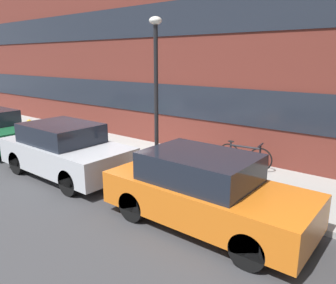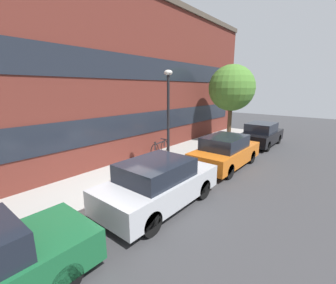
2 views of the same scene
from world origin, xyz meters
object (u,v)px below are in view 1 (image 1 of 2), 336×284
Objects in this scene: parked_car_orange at (204,191)px; lamp_post at (156,80)px; bicycle at (244,155)px; fire_hydrant at (30,129)px; parked_car_silver at (65,150)px.

lamp_post is (-2.43, 1.41, 1.98)m from parked_car_orange.
bicycle is 0.39× the size of lamp_post.
parked_car_silver is at bearing -17.82° from fire_hydrant.
parked_car_orange is 3.44m from lamp_post.
lamp_post is (2.18, 1.41, 1.97)m from parked_car_silver.
parked_car_orange reaches higher than fire_hydrant.
fire_hydrant is at bearing 179.46° from lamp_post.
fire_hydrant is at bearing 170.91° from parked_car_orange.
parked_car_silver reaches higher than parked_car_orange.
lamp_post is at bearing 32.81° from parked_car_silver.
parked_car_silver is 0.98× the size of parked_car_orange.
bicycle is at bearing 12.60° from fire_hydrant.
lamp_post reaches higher than bicycle.
parked_car_orange is at bearing -30.05° from lamp_post.
bicycle is (3.85, 3.35, -0.22)m from parked_car_silver.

